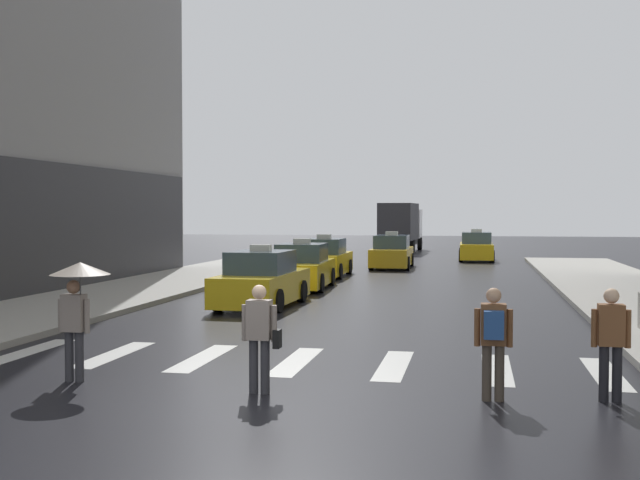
# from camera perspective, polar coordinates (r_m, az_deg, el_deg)

# --- Properties ---
(ground_plane) EXTENTS (160.00, 160.00, 0.00)m
(ground_plane) POSITION_cam_1_polar(r_m,az_deg,el_deg) (11.58, -5.21, -11.66)
(ground_plane) COLOR black
(crosswalk_markings) EXTENTS (11.30, 2.80, 0.01)m
(crosswalk_markings) POSITION_cam_1_polar(r_m,az_deg,el_deg) (14.41, -1.77, -8.90)
(crosswalk_markings) COLOR silver
(crosswalk_markings) RESTS_ON ground
(taxi_lead) EXTENTS (2.02, 4.58, 1.80)m
(taxi_lead) POSITION_cam_1_polar(r_m,az_deg,el_deg) (22.66, -4.31, -3.06)
(taxi_lead) COLOR yellow
(taxi_lead) RESTS_ON ground
(taxi_second) EXTENTS (2.08, 4.61, 1.80)m
(taxi_second) POSITION_cam_1_polar(r_m,az_deg,el_deg) (27.86, -1.31, -2.10)
(taxi_second) COLOR yellow
(taxi_second) RESTS_ON ground
(taxi_third) EXTENTS (1.97, 4.56, 1.80)m
(taxi_third) POSITION_cam_1_polar(r_m,az_deg,el_deg) (33.10, 0.32, -1.44)
(taxi_third) COLOR yellow
(taxi_third) RESTS_ON ground
(taxi_fourth) EXTENTS (1.96, 4.56, 1.80)m
(taxi_fourth) POSITION_cam_1_polar(r_m,az_deg,el_deg) (38.20, 5.30, -0.98)
(taxi_fourth) COLOR gold
(taxi_fourth) RESTS_ON ground
(taxi_fifth) EXTENTS (1.97, 4.56, 1.80)m
(taxi_fifth) POSITION_cam_1_polar(r_m,az_deg,el_deg) (44.73, 11.41, -0.57)
(taxi_fifth) COLOR yellow
(taxi_fifth) RESTS_ON ground
(box_truck) EXTENTS (2.53, 7.62, 3.35)m
(box_truck) POSITION_cam_1_polar(r_m,az_deg,el_deg) (54.14, 5.95, 1.10)
(box_truck) COLOR #2D2D2D
(box_truck) RESTS_ON ground
(pedestrian_with_umbrella) EXTENTS (0.96, 0.96, 1.94)m
(pedestrian_with_umbrella) POSITION_cam_1_polar(r_m,az_deg,el_deg) (13.10, -17.36, -3.42)
(pedestrian_with_umbrella) COLOR #333338
(pedestrian_with_umbrella) RESTS_ON ground
(pedestrian_with_backpack) EXTENTS (0.55, 0.43, 1.65)m
(pedestrian_with_backpack) POSITION_cam_1_polar(r_m,az_deg,el_deg) (11.56, 12.63, -6.82)
(pedestrian_with_backpack) COLOR #473D33
(pedestrian_with_backpack) RESTS_ON ground
(pedestrian_with_handbag) EXTENTS (0.60, 0.24, 1.65)m
(pedestrian_with_handbag) POSITION_cam_1_polar(r_m,az_deg,el_deg) (11.82, -4.42, -6.76)
(pedestrian_with_handbag) COLOR #333338
(pedestrian_with_handbag) RESTS_ON ground
(pedestrian_plain_coat) EXTENTS (0.55, 0.24, 1.65)m
(pedestrian_plain_coat) POSITION_cam_1_polar(r_m,az_deg,el_deg) (12.01, 20.59, -6.72)
(pedestrian_plain_coat) COLOR black
(pedestrian_plain_coat) RESTS_ON ground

